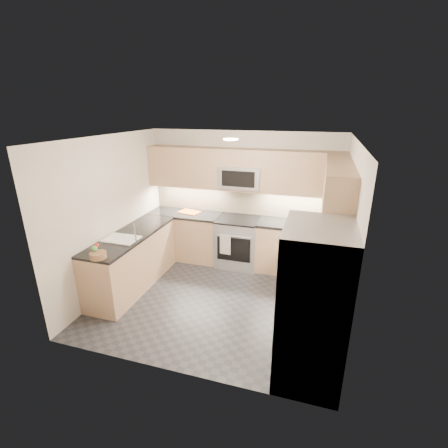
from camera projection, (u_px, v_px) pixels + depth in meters
floor at (218, 298)px, 5.20m from camera, size 3.60×3.20×0.00m
ceiling at (216, 138)px, 4.35m from camera, size 3.60×3.20×0.02m
wall_back at (243, 198)px, 6.22m from camera, size 3.60×0.02×2.50m
wall_front at (169, 276)px, 3.34m from camera, size 3.60×0.02×2.50m
wall_left at (112, 214)px, 5.27m from camera, size 0.02×3.20×2.50m
wall_right at (346, 239)px, 4.29m from camera, size 0.02×3.20×2.50m
base_cab_back_left at (186, 236)px, 6.52m from camera, size 1.42×0.60×0.90m
base_cab_back_right at (296, 249)px, 5.92m from camera, size 1.42×0.60×0.90m
base_cab_right at (317, 283)px, 4.77m from camera, size 0.60×1.70×0.90m
base_cab_peninsula at (133, 261)px, 5.46m from camera, size 0.60×2.00×0.90m
countertop_back_left at (185, 214)px, 6.36m from camera, size 1.42×0.63×0.04m
countertop_back_right at (298, 225)px, 5.76m from camera, size 1.42×0.63×0.04m
countertop_right at (321, 254)px, 4.61m from camera, size 0.63×1.70×0.04m
countertop_peninsula at (130, 235)px, 5.30m from camera, size 0.63×2.00×0.04m
upper_cab_back at (241, 170)px, 5.87m from camera, size 3.60×0.35×0.75m
upper_cab_right at (337, 191)px, 4.39m from camera, size 0.35×1.95×0.75m
backsplash_back at (243, 201)px, 6.23m from camera, size 3.60×0.01×0.51m
backsplash_right at (344, 231)px, 4.71m from camera, size 0.01×2.30×0.51m
gas_range at (238, 242)px, 6.20m from camera, size 0.76×0.65×0.91m
range_cooktop at (238, 220)px, 6.04m from camera, size 0.76×0.65×0.03m
oven_door_glass at (234, 250)px, 5.90m from camera, size 0.62×0.02×0.45m
oven_handle at (233, 236)px, 5.79m from camera, size 0.60×0.02×0.02m
microwave at (241, 177)px, 5.89m from camera, size 0.76×0.40×0.40m
microwave_door at (238, 179)px, 5.70m from camera, size 0.60×0.01×0.28m
refrigerator at (313, 305)px, 3.47m from camera, size 0.70×0.90×1.80m
fridge_handle_left at (276, 304)px, 3.39m from camera, size 0.02×0.02×1.20m
fridge_handle_right at (281, 287)px, 3.71m from camera, size 0.02×0.02×1.20m
sink_basin at (122, 243)px, 5.09m from camera, size 0.52×0.38×0.16m
faucet at (135, 233)px, 4.95m from camera, size 0.03×0.03×0.28m
utensil_bowl at (306, 221)px, 5.68m from camera, size 0.30×0.30×0.16m
cutting_board at (189, 212)px, 6.39m from camera, size 0.45×0.36×0.01m
fruit_basket at (98, 255)px, 4.44m from camera, size 0.30×0.30×0.08m
fruit_apple at (97, 246)px, 4.56m from camera, size 0.07×0.07×0.07m
fruit_pear at (95, 249)px, 4.47m from camera, size 0.08×0.08×0.08m
dish_towel_check at (225, 244)px, 5.87m from camera, size 0.20×0.03×0.38m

